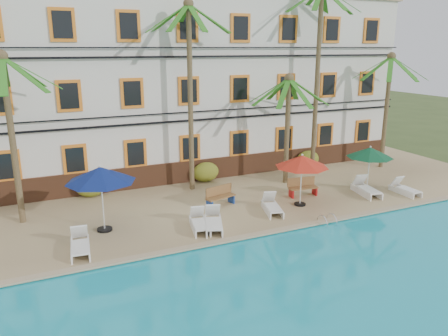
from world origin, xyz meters
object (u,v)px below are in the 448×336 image
palm_e (388,94)px  umbrella_green (370,153)px  lounger_e (366,189)px  palm_d (318,59)px  pool_ladder (327,223)px  lounger_d (272,206)px  lounger_c (213,222)px  lounger_b (199,223)px  umbrella_blue (100,175)px  umbrella_red (302,162)px  palm_b (190,74)px  lounger_f (405,189)px  bench_left (220,196)px  palm_c (288,112)px  lounger_a (80,245)px  bench_right (303,187)px  palm_a (9,114)px

palm_e → umbrella_green: (-4.03, -3.26, -2.50)m
palm_e → lounger_e: (-4.56, -3.76, -4.22)m
palm_d → pool_ladder: size_ratio=14.21×
lounger_d → pool_ladder: lounger_d is taller
palm_e → lounger_c: palm_e is taller
palm_d → lounger_b: bearing=-150.9°
palm_d → lounger_b: size_ratio=5.59×
umbrella_blue → lounger_d: bearing=-8.0°
umbrella_red → lounger_e: 4.33m
palm_b → palm_e: palm_b is taller
umbrella_green → lounger_b: size_ratio=1.25×
umbrella_blue → lounger_f: (14.76, -1.56, -2.10)m
umbrella_blue → lounger_f: size_ratio=1.62×
bench_left → pool_ladder: bearing=-49.0°
palm_e → lounger_c: 14.69m
palm_c → lounger_a: (-11.37, -4.20, -3.62)m
palm_d → bench_right: 7.55m
palm_b → palm_a: bearing=-171.2°
umbrella_red → lounger_d: size_ratio=1.30×
umbrella_blue → bench_left: 5.83m
palm_e → bench_right: (-7.61, -2.60, -4.05)m
lounger_f → pool_ladder: lounger_f is taller
lounger_a → lounger_d: 8.43m
umbrella_green → lounger_a: 14.69m
palm_e → umbrella_blue: palm_e is taller
umbrella_green → lounger_c: size_ratio=1.17×
lounger_c → pool_ladder: lounger_c is taller
palm_c → palm_d: palm_d is taller
palm_a → lounger_b: size_ratio=3.77×
lounger_d → bench_left: size_ratio=1.22×
lounger_a → bench_left: bearing=19.9°
lounger_c → lounger_b: bearing=159.3°
lounger_e → pool_ladder: bearing=-151.4°
palm_d → bench_left: 9.95m
palm_e → palm_a: bearing=-178.4°
umbrella_green → bench_right: bearing=169.5°
palm_d → umbrella_blue: (-12.77, -3.65, -4.21)m
lounger_f → umbrella_blue: bearing=174.0°
umbrella_red → umbrella_blue: bearing=175.0°
palm_c → lounger_a: size_ratio=3.12×
palm_e → bench_right: bearing=-161.2°
palm_d → bench_left: palm_d is taller
lounger_d → lounger_f: lounger_d is taller
lounger_a → bench_right: 11.13m
lounger_b → lounger_d: bearing=6.6°
palm_e → umbrella_green: palm_e is taller
palm_e → lounger_e: bearing=-140.5°
palm_b → lounger_f: size_ratio=5.51×
umbrella_blue → lounger_f: umbrella_blue is taller
palm_a → umbrella_green: bearing=-9.3°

